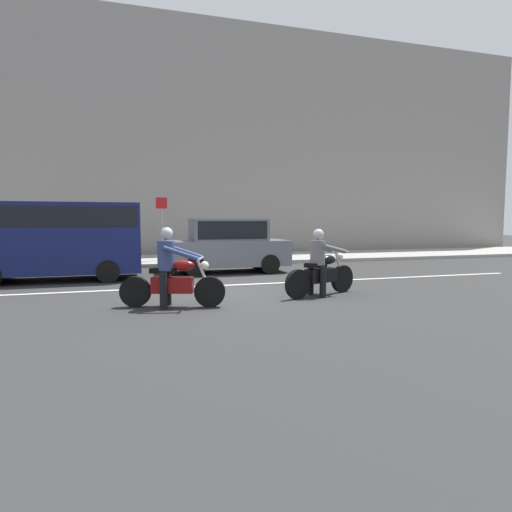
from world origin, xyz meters
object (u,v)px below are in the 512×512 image
parked_hatchback_slate_gray (228,245)px  parked_van_navy (55,236)px  motorcycle_with_rider_gray (321,268)px  street_sign_post (162,222)px  motorcycle_with_rider_denim_blue (172,275)px

parked_hatchback_slate_gray → parked_van_navy: 5.28m
motorcycle_with_rider_gray → street_sign_post: street_sign_post is taller
motorcycle_with_rider_denim_blue → street_sign_post: 8.77m
parked_van_navy → street_sign_post: (3.31, 3.92, 0.37)m
motorcycle_with_rider_gray → street_sign_post: bearing=110.0°
street_sign_post → motorcycle_with_rider_denim_blue: bearing=-92.8°
parked_van_navy → motorcycle_with_rider_denim_blue: bearing=-58.9°
motorcycle_with_rider_denim_blue → street_sign_post: (0.43, 8.70, 1.02)m
street_sign_post → parked_van_navy: bearing=-130.2°
motorcycle_with_rider_denim_blue → motorcycle_with_rider_gray: motorcycle_with_rider_denim_blue is taller
motorcycle_with_rider_denim_blue → parked_hatchback_slate_gray: bearing=66.0°
parked_hatchback_slate_gray → parked_van_navy: (-5.24, -0.52, 0.37)m
parked_hatchback_slate_gray → street_sign_post: bearing=119.5°
street_sign_post → parked_hatchback_slate_gray: bearing=-60.5°
motorcycle_with_rider_gray → street_sign_post: size_ratio=0.80×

